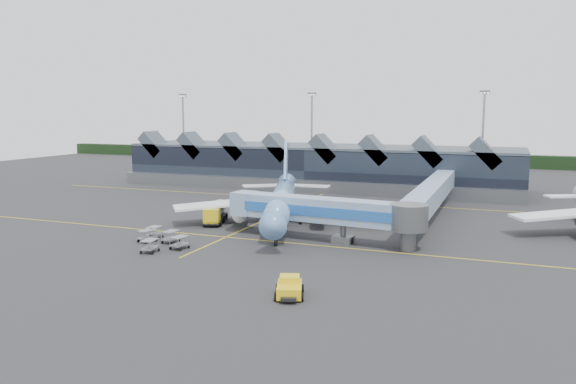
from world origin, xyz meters
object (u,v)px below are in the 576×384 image
at_px(main_airliner, 282,200).
at_px(pushback_tug, 289,288).
at_px(jet_bridge, 335,212).
at_px(fuel_truck, 216,211).

distance_m(main_airliner, pushback_tug, 34.96).
bearing_deg(pushback_tug, jet_bridge, 76.86).
distance_m(fuel_truck, pushback_tug, 37.53).
height_order(jet_bridge, fuel_truck, jet_bridge).
height_order(fuel_truck, pushback_tug, fuel_truck).
distance_m(jet_bridge, fuel_truck, 22.29).
xyz_separation_m(jet_bridge, pushback_tug, (2.42, -22.92, -3.25)).
bearing_deg(pushback_tug, main_airliner, 94.04).
bearing_deg(jet_bridge, main_airliner, 146.69).
height_order(main_airliner, fuel_truck, main_airliner).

